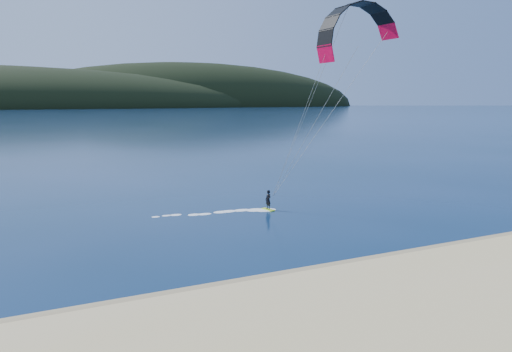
{
  "coord_description": "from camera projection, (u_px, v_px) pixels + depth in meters",
  "views": [
    {
      "loc": [
        -8.9,
        -18.28,
        9.78
      ],
      "look_at": [
        5.0,
        10.0,
        5.0
      ],
      "focal_mm": 34.99,
      "sensor_mm": 36.0,
      "label": 1
    }
  ],
  "objects": [
    {
      "name": "kitesurfer_near",
      "position": [
        352.0,
        53.0,
        40.42
      ],
      "size": [
        19.75,
        8.52,
        17.04
      ],
      "color": "#B5E81B",
      "rests_on": "ground"
    },
    {
      "name": "ground",
      "position": [
        254.0,
        329.0,
        21.57
      ],
      "size": [
        1800.0,
        1800.0,
        0.0
      ],
      "primitive_type": "plane",
      "color": "#08203C",
      "rests_on": "ground"
    },
    {
      "name": "wet_sand",
      "position": [
        216.0,
        292.0,
        25.56
      ],
      "size": [
        220.0,
        2.5,
        0.1
      ],
      "color": "#977F58",
      "rests_on": "ground"
    },
    {
      "name": "headland",
      "position": [
        17.0,
        108.0,
        683.18
      ],
      "size": [
        1200.0,
        310.0,
        140.0
      ],
      "color": "black",
      "rests_on": "ground"
    }
  ]
}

